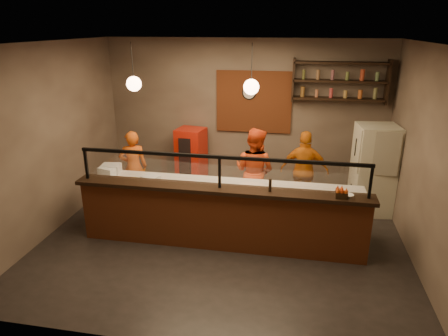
% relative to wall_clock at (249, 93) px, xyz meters
% --- Properties ---
extents(floor, '(6.00, 6.00, 0.00)m').
position_rel_wall_clock_xyz_m(floor, '(-0.10, -2.46, -2.10)').
color(floor, black).
rests_on(floor, ground).
extents(ceiling, '(6.00, 6.00, 0.00)m').
position_rel_wall_clock_xyz_m(ceiling, '(-0.10, -2.46, 1.10)').
color(ceiling, '#372F2A').
rests_on(ceiling, wall_back).
extents(wall_back, '(6.00, 0.00, 6.00)m').
position_rel_wall_clock_xyz_m(wall_back, '(-0.10, 0.04, -0.50)').
color(wall_back, '#7B695A').
rests_on(wall_back, floor).
extents(wall_left, '(0.00, 5.00, 5.00)m').
position_rel_wall_clock_xyz_m(wall_left, '(-3.10, -2.46, -0.50)').
color(wall_left, '#7B695A').
rests_on(wall_left, floor).
extents(wall_right, '(0.00, 5.00, 5.00)m').
position_rel_wall_clock_xyz_m(wall_right, '(2.90, -2.46, -0.50)').
color(wall_right, '#7B695A').
rests_on(wall_right, floor).
extents(wall_front, '(6.00, 0.00, 6.00)m').
position_rel_wall_clock_xyz_m(wall_front, '(-0.10, -4.96, -0.50)').
color(wall_front, '#7B695A').
rests_on(wall_front, floor).
extents(brick_patch, '(1.60, 0.04, 1.30)m').
position_rel_wall_clock_xyz_m(brick_patch, '(0.10, 0.01, -0.20)').
color(brick_patch, '#964520').
rests_on(brick_patch, wall_back).
extents(service_counter, '(4.60, 0.25, 1.00)m').
position_rel_wall_clock_xyz_m(service_counter, '(-0.10, -2.76, -1.60)').
color(service_counter, '#964520').
rests_on(service_counter, floor).
extents(counter_ledge, '(4.70, 0.37, 0.06)m').
position_rel_wall_clock_xyz_m(counter_ledge, '(-0.10, -2.76, -1.07)').
color(counter_ledge, black).
rests_on(counter_ledge, service_counter).
extents(worktop_cabinet, '(4.60, 0.75, 0.85)m').
position_rel_wall_clock_xyz_m(worktop_cabinet, '(-0.10, -2.26, -1.68)').
color(worktop_cabinet, gray).
rests_on(worktop_cabinet, floor).
extents(worktop, '(4.60, 0.75, 0.05)m').
position_rel_wall_clock_xyz_m(worktop, '(-0.10, -2.26, -1.23)').
color(worktop, silver).
rests_on(worktop, worktop_cabinet).
extents(sneeze_guard, '(4.50, 0.05, 0.52)m').
position_rel_wall_clock_xyz_m(sneeze_guard, '(-0.10, -2.76, -0.73)').
color(sneeze_guard, white).
rests_on(sneeze_guard, counter_ledge).
extents(wall_shelving, '(1.84, 0.28, 0.85)m').
position_rel_wall_clock_xyz_m(wall_shelving, '(1.80, -0.14, 0.30)').
color(wall_shelving, black).
rests_on(wall_shelving, wall_back).
extents(wall_clock, '(0.30, 0.04, 0.30)m').
position_rel_wall_clock_xyz_m(wall_clock, '(0.00, 0.00, 0.00)').
color(wall_clock, black).
rests_on(wall_clock, wall_back).
extents(pendant_left, '(0.24, 0.24, 0.77)m').
position_rel_wall_clock_xyz_m(pendant_left, '(-1.60, -2.26, 0.45)').
color(pendant_left, black).
rests_on(pendant_left, ceiling).
extents(pendant_right, '(0.24, 0.24, 0.77)m').
position_rel_wall_clock_xyz_m(pendant_right, '(0.30, -2.26, 0.45)').
color(pendant_right, black).
rests_on(pendant_right, ceiling).
extents(cook_left, '(0.64, 0.54, 1.50)m').
position_rel_wall_clock_xyz_m(cook_left, '(-2.15, -1.30, -1.35)').
color(cook_left, '#E45B15').
rests_on(cook_left, floor).
extents(cook_mid, '(1.00, 0.91, 1.67)m').
position_rel_wall_clock_xyz_m(cook_mid, '(0.29, -1.32, -1.26)').
color(cook_mid, red).
rests_on(cook_mid, floor).
extents(cook_right, '(0.94, 0.44, 1.57)m').
position_rel_wall_clock_xyz_m(cook_right, '(1.22, -1.00, -1.31)').
color(cook_right, '#CE6A13').
rests_on(cook_right, floor).
extents(fridge, '(0.79, 0.75, 1.72)m').
position_rel_wall_clock_xyz_m(fridge, '(2.50, -0.92, -1.24)').
color(fridge, beige).
rests_on(fridge, floor).
extents(red_cooler, '(0.65, 0.61, 1.34)m').
position_rel_wall_clock_xyz_m(red_cooler, '(-1.22, -0.31, -1.43)').
color(red_cooler, red).
rests_on(red_cooler, floor).
extents(pizza_dough, '(0.59, 0.59, 0.01)m').
position_rel_wall_clock_xyz_m(pizza_dough, '(0.36, -2.29, -1.19)').
color(pizza_dough, beige).
rests_on(pizza_dough, worktop).
extents(prep_tub_a, '(0.35, 0.31, 0.15)m').
position_rel_wall_clock_xyz_m(prep_tub_a, '(-2.25, -2.17, -1.13)').
color(prep_tub_a, white).
rests_on(prep_tub_a, worktop).
extents(prep_tub_b, '(0.35, 0.29, 0.16)m').
position_rel_wall_clock_xyz_m(prep_tub_b, '(-2.25, -2.06, -1.12)').
color(prep_tub_b, silver).
rests_on(prep_tub_b, worktop).
extents(prep_tub_c, '(0.33, 0.30, 0.14)m').
position_rel_wall_clock_xyz_m(prep_tub_c, '(-1.36, -2.42, -1.13)').
color(prep_tub_c, silver).
rests_on(prep_tub_c, worktop).
extents(rolling_pin, '(0.33, 0.08, 0.06)m').
position_rel_wall_clock_xyz_m(rolling_pin, '(-1.55, -2.33, -1.17)').
color(rolling_pin, yellow).
rests_on(rolling_pin, worktop).
extents(condiment_caddy, '(0.17, 0.13, 0.10)m').
position_rel_wall_clock_xyz_m(condiment_caddy, '(1.73, -2.82, -0.99)').
color(condiment_caddy, black).
rests_on(condiment_caddy, counter_ledge).
extents(pepper_mill, '(0.06, 0.06, 0.20)m').
position_rel_wall_clock_xyz_m(pepper_mill, '(0.68, -2.78, -0.94)').
color(pepper_mill, black).
rests_on(pepper_mill, counter_ledge).
extents(small_plate, '(0.17, 0.17, 0.01)m').
position_rel_wall_clock_xyz_m(small_plate, '(1.84, -2.70, -1.03)').
color(small_plate, white).
rests_on(small_plate, counter_ledge).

